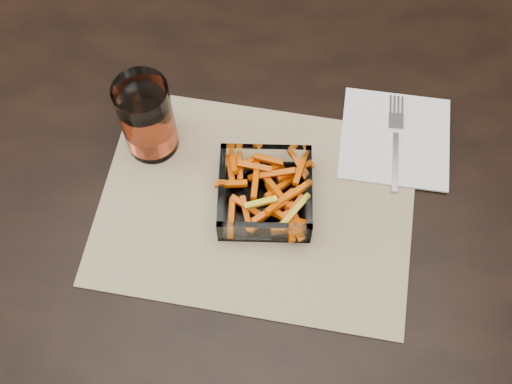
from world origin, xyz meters
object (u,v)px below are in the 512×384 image
(tumbler, at_px, (147,120))
(fork, at_px, (396,138))
(dining_table, at_px, (267,254))
(glass_bowl, at_px, (265,194))

(tumbler, distance_m, fork, 0.37)
(dining_table, relative_size, tumbler, 11.73)
(glass_bowl, bearing_deg, fork, 28.08)
(dining_table, relative_size, fork, 9.43)
(dining_table, height_order, glass_bowl, glass_bowl)
(dining_table, bearing_deg, glass_bowl, 95.72)
(dining_table, distance_m, glass_bowl, 0.12)
(glass_bowl, bearing_deg, tumbler, 150.55)
(dining_table, xyz_separation_m, glass_bowl, (-0.00, 0.05, 0.11))
(tumbler, bearing_deg, glass_bowl, -29.45)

